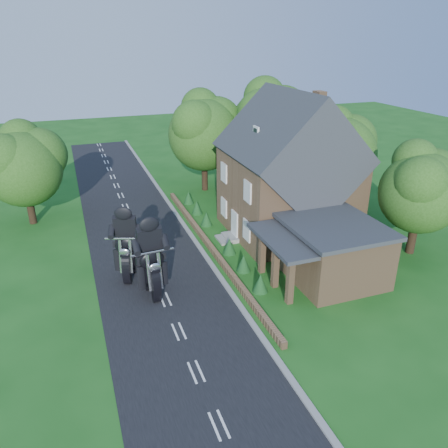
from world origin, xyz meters
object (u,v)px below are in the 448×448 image
object	(u,v)px
garden_wall	(210,247)
motorcycle_follow	(129,268)
annex	(330,250)
motorcycle_lead	(153,285)
house	(288,175)

from	to	relation	value
garden_wall	motorcycle_follow	distance (m)	6.13
annex	motorcycle_lead	xyz separation A→B (m)	(-10.39, 1.41, -1.04)
house	motorcycle_follow	distance (m)	12.86
house	annex	size ratio (longest dim) A/B	1.45
garden_wall	annex	bearing A→B (deg)	-46.16
garden_wall	house	world-z (taller)	house
garden_wall	motorcycle_follow	size ratio (longest dim) A/B	14.58
garden_wall	motorcycle_lead	bearing A→B (deg)	-137.68
garden_wall	house	distance (m)	7.52
garden_wall	annex	distance (m)	8.19
house	annex	bearing A→B (deg)	-95.24
annex	motorcycle_lead	distance (m)	10.53
annex	garden_wall	bearing A→B (deg)	133.84
motorcycle_lead	motorcycle_follow	size ratio (longest dim) A/B	1.04
house	motorcycle_lead	bearing A→B (deg)	-153.93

